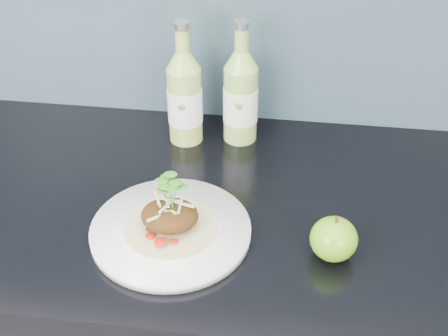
# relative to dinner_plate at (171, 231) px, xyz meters

# --- Properties ---
(dinner_plate) EXTENTS (0.34, 0.34, 0.02)m
(dinner_plate) POSITION_rel_dinner_plate_xyz_m (0.00, 0.00, 0.00)
(dinner_plate) COLOR white
(dinner_plate) RESTS_ON kitchen_counter
(pork_taco) EXTENTS (0.15, 0.15, 0.10)m
(pork_taco) POSITION_rel_dinner_plate_xyz_m (-0.00, 0.00, 0.04)
(pork_taco) COLOR tan
(pork_taco) RESTS_ON dinner_plate
(green_apple) EXTENTS (0.08, 0.08, 0.08)m
(green_apple) POSITION_rel_dinner_plate_xyz_m (0.26, -0.01, 0.03)
(green_apple) COLOR #499710
(green_apple) RESTS_ON kitchen_counter
(cider_bottle_left) EXTENTS (0.08, 0.08, 0.25)m
(cider_bottle_left) POSITION_rel_dinner_plate_xyz_m (-0.03, 0.29, 0.09)
(cider_bottle_left) COLOR #AABE4F
(cider_bottle_left) RESTS_ON kitchen_counter
(cider_bottle_right) EXTENTS (0.08, 0.08, 0.25)m
(cider_bottle_right) POSITION_rel_dinner_plate_xyz_m (0.08, 0.30, 0.09)
(cider_bottle_right) COLOR #95C050
(cider_bottle_right) RESTS_ON kitchen_counter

